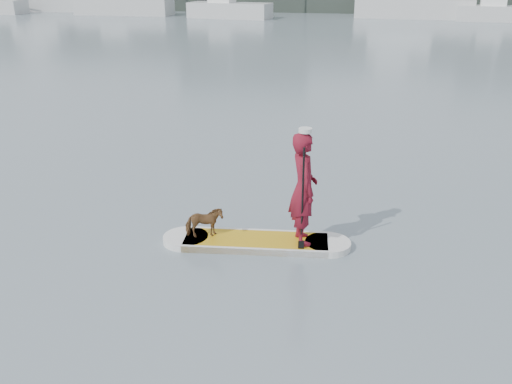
% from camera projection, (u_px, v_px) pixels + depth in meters
% --- Properties ---
extents(ground, '(140.00, 140.00, 0.00)m').
position_uv_depth(ground, '(187.00, 223.00, 10.84)').
color(ground, slate).
rests_on(ground, ground).
extents(paddleboard, '(3.29, 1.03, 0.12)m').
position_uv_depth(paddleboard, '(256.00, 242.00, 9.97)').
color(paddleboard, '#C59412').
rests_on(paddleboard, ground).
extents(paddler, '(0.67, 0.82, 1.94)m').
position_uv_depth(paddler, '(303.00, 189.00, 9.52)').
color(paddler, maroon).
rests_on(paddler, paddleboard).
extents(white_cap, '(0.22, 0.22, 0.07)m').
position_uv_depth(white_cap, '(305.00, 130.00, 9.15)').
color(white_cap, silver).
rests_on(white_cap, paddler).
extents(dog, '(0.71, 0.51, 0.55)m').
position_uv_depth(dog, '(204.00, 222.00, 9.92)').
color(dog, brown).
rests_on(dog, paddleboard).
extents(paddle, '(0.10, 0.30, 2.00)m').
position_uv_depth(paddle, '(302.00, 212.00, 9.35)').
color(paddle, black).
rests_on(paddle, ground).
extents(sailboat_b, '(9.28, 2.96, 13.72)m').
position_uv_depth(sailboat_b, '(123.00, 4.00, 54.66)').
color(sailboat_b, silver).
rests_on(sailboat_b, ground).
extents(sailboat_c, '(7.78, 3.71, 10.72)m').
position_uv_depth(sailboat_c, '(229.00, 9.00, 51.36)').
color(sailboat_c, silver).
rests_on(sailboat_c, ground).
extents(sailboat_e, '(7.46, 3.19, 10.48)m').
position_uv_depth(sailboat_e, '(500.00, 12.00, 48.56)').
color(sailboat_e, silver).
rests_on(sailboat_e, ground).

